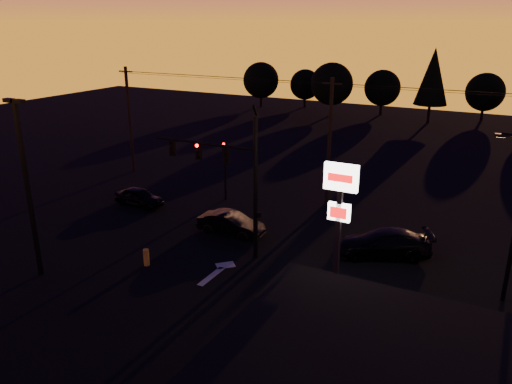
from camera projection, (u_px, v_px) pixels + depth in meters
ground at (193, 282)px, 25.28m from camera, size 120.00×120.00×0.00m
lane_arrow at (218, 271)px, 26.45m from camera, size 1.20×3.10×0.01m
traffic_signal_mast at (229, 169)px, 27.06m from camera, size 6.79×0.52×8.58m
secondary_signal at (225, 162)px, 36.16m from camera, size 0.30×0.31×4.35m
parking_lot_light at (26, 178)px, 24.38m from camera, size 1.25×0.30×9.14m
pylon_sign at (339, 205)px, 21.84m from camera, size 1.50×0.28×6.80m
utility_pole_0 at (130, 119)px, 42.57m from camera, size 1.40×0.26×9.00m
utility_pole_1 at (329, 142)px, 34.60m from camera, size 1.40×0.26×9.00m
power_wires at (332, 84)px, 33.31m from camera, size 36.00×1.22×0.07m
bollard at (146, 257)px, 26.93m from camera, size 0.31×0.31×0.93m
tree_0 at (261, 80)px, 75.49m from camera, size 5.36×5.36×6.74m
tree_1 at (305, 85)px, 75.54m from camera, size 4.54×4.54×5.71m
tree_2 at (332, 84)px, 68.40m from camera, size 5.77×5.78×7.26m
tree_3 at (382, 88)px, 69.29m from camera, size 4.95×4.95×6.22m
tree_4 at (433, 76)px, 62.97m from camera, size 4.18×4.18×9.50m
tree_5 at (485, 92)px, 65.20m from camera, size 4.95×4.95×6.22m
car_left at (139, 197)px, 35.68m from camera, size 3.81×1.66×1.28m
car_mid at (231, 224)px, 30.81m from camera, size 4.23×1.56×1.39m
car_right at (383, 243)px, 27.91m from camera, size 5.70×4.16×1.53m
suv_parked at (337, 340)px, 19.57m from camera, size 2.88×5.22×1.38m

